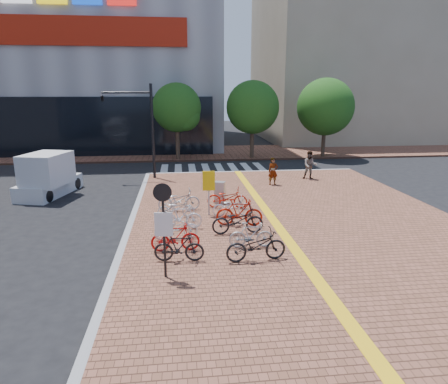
{
  "coord_description": "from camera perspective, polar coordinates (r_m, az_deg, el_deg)",
  "views": [
    {
      "loc": [
        -1.9,
        -14.38,
        5.5
      ],
      "look_at": [
        -0.05,
        1.96,
        1.3
      ],
      "focal_mm": 32.0,
      "sensor_mm": 36.0,
      "label": 1
    }
  ],
  "objects": [
    {
      "name": "street_trees",
      "position": [
        32.61,
        5.96,
        11.78
      ],
      "size": [
        16.2,
        4.6,
        6.35
      ],
      "color": "#38281E",
      "rests_on": "far_sidewalk"
    },
    {
      "name": "bike_0",
      "position": [
        12.96,
        -6.44,
        -7.82
      ],
      "size": [
        1.65,
        0.62,
        0.97
      ],
      "primitive_type": "imported",
      "rotation": [
        0.0,
        0.0,
        1.47
      ],
      "color": "black",
      "rests_on": "sidewalk"
    },
    {
      "name": "bike_4",
      "position": [
        17.34,
        -6.87,
        -2.31
      ],
      "size": [
        1.61,
        0.6,
        0.84
      ],
      "primitive_type": "imported",
      "rotation": [
        0.0,
        0.0,
        1.6
      ],
      "color": "silver",
      "rests_on": "sidewalk"
    },
    {
      "name": "far_sidewalk",
      "position": [
        35.85,
        -3.36,
        5.59
      ],
      "size": [
        70.0,
        8.0,
        0.15
      ],
      "primitive_type": "cube",
      "color": "brown",
      "rests_on": "ground"
    },
    {
      "name": "bike_5",
      "position": [
        18.3,
        -6.45,
        -1.14
      ],
      "size": [
        1.96,
        0.83,
        1.0
      ],
      "primitive_type": "imported",
      "rotation": [
        0.0,
        0.0,
        1.66
      ],
      "color": "#B0AFB4",
      "rests_on": "sidewalk"
    },
    {
      "name": "kerb_west",
      "position": [
        11.04,
        -17.22,
        -15.81
      ],
      "size": [
        0.25,
        34.0,
        0.15
      ],
      "primitive_type": "cube",
      "color": "gray",
      "rests_on": "ground"
    },
    {
      "name": "department_store",
      "position": [
        49.17,
        -25.12,
        23.0
      ],
      "size": [
        36.0,
        24.27,
        28.0
      ],
      "color": "gray",
      "rests_on": "ground"
    },
    {
      "name": "bike_7",
      "position": [
        13.99,
        3.9,
        -6.14
      ],
      "size": [
        1.57,
        0.5,
        0.94
      ],
      "primitive_type": "imported",
      "rotation": [
        0.0,
        0.0,
        1.53
      ],
      "color": "#B2B2B7",
      "rests_on": "sidewalk"
    },
    {
      "name": "bike_8",
      "position": [
        15.29,
        1.97,
        -4.09
      ],
      "size": [
        2.02,
        0.78,
        1.05
      ],
      "primitive_type": "imported",
      "rotation": [
        0.0,
        0.0,
        1.61
      ],
      "color": "black",
      "rests_on": "sidewalk"
    },
    {
      "name": "crosswalk",
      "position": [
        29.01,
        -1.6,
        3.4
      ],
      "size": [
        7.5,
        4.0,
        0.01
      ],
      "color": "silver",
      "rests_on": "ground"
    },
    {
      "name": "yellow_sign",
      "position": [
        17.32,
        -2.2,
        1.04
      ],
      "size": [
        0.54,
        0.13,
        1.98
      ],
      "color": "#B7B7BC",
      "rests_on": "sidewalk"
    },
    {
      "name": "pedestrian_b",
      "position": [
        25.22,
        12.18,
        3.77
      ],
      "size": [
        0.99,
        0.85,
        1.74
      ],
      "primitive_type": "imported",
      "rotation": [
        0.0,
        0.0,
        -0.26
      ],
      "color": "#535A69",
      "rests_on": "sidewalk"
    },
    {
      "name": "bike_11",
      "position": [
        18.59,
        0.47,
        -0.83
      ],
      "size": [
        1.97,
        1.02,
        0.99
      ],
      "primitive_type": "imported",
      "rotation": [
        0.0,
        0.0,
        1.36
      ],
      "color": "red",
      "rests_on": "sidewalk"
    },
    {
      "name": "bike_9",
      "position": [
        16.15,
        2.2,
        -2.92
      ],
      "size": [
        1.94,
        0.82,
        1.13
      ],
      "primitive_type": "imported",
      "rotation": [
        0.0,
        0.0,
        1.41
      ],
      "color": "#A91C0C",
      "rests_on": "sidewalk"
    },
    {
      "name": "utility_box",
      "position": [
        19.39,
        -0.6,
        -0.06
      ],
      "size": [
        0.58,
        0.49,
        1.07
      ],
      "primitive_type": "cube",
      "rotation": [
        0.0,
        0.0,
        -0.33
      ],
      "color": "#B4B4B9",
      "rests_on": "sidewalk"
    },
    {
      "name": "bike_1",
      "position": [
        13.76,
        -6.97,
        -6.43
      ],
      "size": [
        1.67,
        0.47,
        1.0
      ],
      "primitive_type": "imported",
      "rotation": [
        0.0,
        0.0,
        1.57
      ],
      "color": "red",
      "rests_on": "sidewalk"
    },
    {
      "name": "building_beige",
      "position": [
        50.59,
        17.58,
        17.66
      ],
      "size": [
        20.0,
        18.0,
        18.0
      ],
      "primitive_type": "cube",
      "color": "gray",
      "rests_on": "ground"
    },
    {
      "name": "notice_sign",
      "position": [
        11.48,
        -8.65,
        -3.86
      ],
      "size": [
        0.53,
        0.14,
        2.86
      ],
      "color": "black",
      "rests_on": "sidewalk"
    },
    {
      "name": "kerb_north",
      "position": [
        27.38,
        3.99,
        2.86
      ],
      "size": [
        14.0,
        0.25,
        0.15
      ],
      "primitive_type": "cube",
      "color": "gray",
      "rests_on": "ground"
    },
    {
      "name": "bike_6",
      "position": [
        12.95,
        4.6,
        -7.62
      ],
      "size": [
        2.04,
        0.89,
        1.04
      ],
      "primitive_type": "imported",
      "rotation": [
        0.0,
        0.0,
        1.67
      ],
      "color": "black",
      "rests_on": "sidewalk"
    },
    {
      "name": "sidewalk",
      "position": [
        11.89,
        19.25,
        -13.69
      ],
      "size": [
        14.0,
        34.0,
        0.15
      ],
      "primitive_type": "cube",
      "color": "brown",
      "rests_on": "ground"
    },
    {
      "name": "box_truck",
      "position": [
        23.37,
        -23.91,
        2.25
      ],
      "size": [
        2.72,
        4.38,
        2.36
      ],
      "color": "silver",
      "rests_on": "ground"
    },
    {
      "name": "bike_2",
      "position": [
        14.88,
        -6.85,
        -5.1
      ],
      "size": [
        1.69,
        0.79,
        0.86
      ],
      "primitive_type": "imported",
      "rotation": [
        0.0,
        0.0,
        1.71
      ],
      "color": "white",
      "rests_on": "sidewalk"
    },
    {
      "name": "tactile_strip",
      "position": [
        11.48,
        14.64,
        -13.93
      ],
      "size": [
        0.4,
        34.0,
        0.01
      ],
      "primitive_type": "cube",
      "color": "yellow",
      "rests_on": "sidewalk"
    },
    {
      "name": "pedestrian_a",
      "position": [
        23.31,
        7.03,
        2.95
      ],
      "size": [
        0.61,
        0.42,
        1.59
      ],
      "primitive_type": "imported",
      "rotation": [
        0.0,
        0.0,
        0.07
      ],
      "color": "gray",
      "rests_on": "sidewalk"
    },
    {
      "name": "bike_3",
      "position": [
        15.92,
        -6.18,
        -3.5
      ],
      "size": [
        1.71,
        0.64,
        1.0
      ],
      "primitive_type": "imported",
      "rotation": [
        0.0,
        0.0,
        1.47
      ],
      "color": "white",
      "rests_on": "sidewalk"
    },
    {
      "name": "ground",
      "position": [
        15.52,
        1.0,
        -6.44
      ],
      "size": [
        120.0,
        120.0,
        0.0
      ],
      "primitive_type": "plane",
      "color": "black",
      "rests_on": "ground"
    },
    {
      "name": "bike_10",
      "position": [
        17.39,
        1.13,
        -2.06
      ],
      "size": [
        1.73,
        0.66,
        0.9
      ],
      "primitive_type": "imported",
      "rotation": [
        0.0,
        0.0,
        1.61
      ],
      "color": "white",
      "rests_on": "sidewalk"
    },
    {
      "name": "traffic_light_pole",
      "position": [
        25.17,
        -13.33,
        10.8
      ],
      "size": [
        3.09,
        1.19,
        5.75
      ],
      "color": "black",
      "rests_on": "sidewalk"
    }
  ]
}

